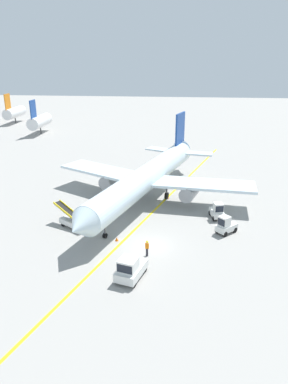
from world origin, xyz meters
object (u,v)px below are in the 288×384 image
baggage_tug_near_wing (226,225)px  safety_cone_nose_left (168,197)px  baggage_tug_by_cargo_door (217,211)px  belt_loader_forward_hold (74,221)px  safety_cone_nose_right (117,239)px  airliner (148,177)px  ground_crew_marshaller (147,248)px  pushback_tug (130,268)px

baggage_tug_near_wing → safety_cone_nose_left: baggage_tug_near_wing is taller
baggage_tug_by_cargo_door → belt_loader_forward_hold: belt_loader_forward_hold is taller
belt_loader_forward_hold → safety_cone_nose_right: size_ratio=11.07×
airliner → belt_loader_forward_hold: airliner is taller
baggage_tug_by_cargo_door → safety_cone_nose_left: baggage_tug_by_cargo_door is taller
belt_loader_forward_hold → safety_cone_nose_left: belt_loader_forward_hold is taller
baggage_tug_near_wing → ground_crew_marshaller: baggage_tug_near_wing is taller
ground_crew_marshaller → safety_cone_nose_left: size_ratio=3.86×
airliner → baggage_tug_by_cargo_door: (8.94, -5.03, -2.49)m
baggage_tug_near_wing → belt_loader_forward_hold: bearing=-178.7°
ground_crew_marshaller → baggage_tug_by_cargo_door: bearing=52.1°
pushback_tug → safety_cone_nose_right: pushback_tug is taller
ground_crew_marshaller → airliner: bearing=95.2°
ground_crew_marshaller → safety_cone_nose_left: ground_crew_marshaller is taller
baggage_tug_near_wing → belt_loader_forward_hold: (-17.23, -0.40, -0.15)m
belt_loader_forward_hold → airliner: bearing=50.5°
baggage_tug_by_cargo_door → ground_crew_marshaller: bearing=-127.9°
pushback_tug → ground_crew_marshaller: pushback_tug is taller
baggage_tug_near_wing → pushback_tug: bearing=-133.4°
ground_crew_marshaller → safety_cone_nose_right: 4.54m
ground_crew_marshaller → pushback_tug: bearing=-105.3°
baggage_tug_by_cargo_door → safety_cone_nose_left: 8.70m
airliner → pushback_tug: airliner is taller
airliner → baggage_tug_near_wing: 13.31m
baggage_tug_near_wing → ground_crew_marshaller: bearing=-144.4°
safety_cone_nose_left → belt_loader_forward_hold: bearing=-135.2°
airliner → belt_loader_forward_hold: (-7.67, -9.31, -2.64)m
belt_loader_forward_hold → ground_crew_marshaller: belt_loader_forward_hold is taller
pushback_tug → safety_cone_nose_left: 19.90m
airliner → safety_cone_nose_left: (2.70, 0.98, -3.20)m
airliner → baggage_tug_near_wing: size_ratio=13.14×
baggage_tug_near_wing → safety_cone_nose_right: (-11.75, -3.11, -0.71)m
safety_cone_nose_right → baggage_tug_near_wing: bearing=14.8°
baggage_tug_near_wing → baggage_tug_by_cargo_door: (-0.62, 3.89, 0.00)m
airliner → safety_cone_nose_right: (-2.18, -12.02, -3.20)m
belt_loader_forward_hold → ground_crew_marshaller: size_ratio=2.87×
pushback_tug → safety_cone_nose_right: (-2.45, 6.73, -0.77)m
safety_cone_nose_left → safety_cone_nose_right: 13.89m
airliner → pushback_tug: size_ratio=8.69×
belt_loader_forward_hold → ground_crew_marshaller: bearing=-31.2°
baggage_tug_near_wing → baggage_tug_by_cargo_door: size_ratio=1.00×
belt_loader_forward_hold → safety_cone_nose_right: 6.14m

